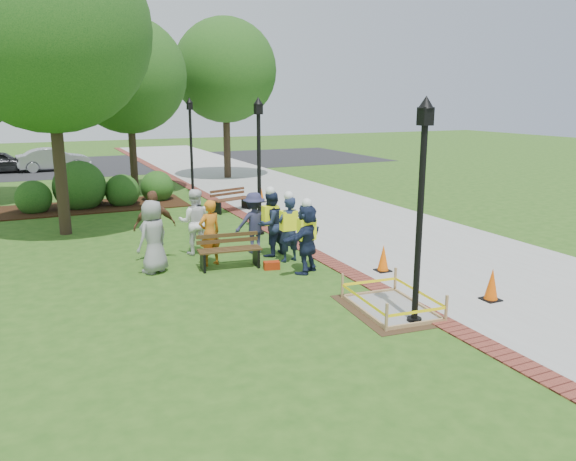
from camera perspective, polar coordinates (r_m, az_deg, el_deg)
name	(u,v)px	position (r m, az deg, el deg)	size (l,w,h in m)	color
ground	(290,285)	(13.01, 0.20, -5.61)	(100.00, 100.00, 0.00)	#285116
sidewalk	(298,200)	(23.86, 1.03, 3.12)	(6.00, 60.00, 0.02)	#9E9E99
brick_edging	(225,206)	(22.67, -6.41, 2.51)	(0.50, 60.00, 0.03)	maroon
mulch_bed	(96,206)	(23.65, -18.96, 2.33)	(7.00, 3.00, 0.05)	#381E0F
parking_lot	(118,164)	(38.75, -16.90, 6.46)	(36.00, 12.00, 0.01)	black
wet_concrete_pad	(391,299)	(11.69, 10.44, -6.83)	(1.88, 2.43, 0.55)	#47331E
bench_near	(230,258)	(14.32, -5.93, -2.75)	(1.64, 0.71, 0.86)	#4C371A
bench_far	(231,204)	(21.52, -5.76, 2.65)	(1.65, 0.95, 0.85)	#542D1D
cone_front	(492,285)	(12.70, 19.99, -5.26)	(0.37, 0.37, 0.72)	black
cone_back	(383,259)	(14.12, 9.65, -2.85)	(0.35, 0.35, 0.70)	black
cone_far	(261,194)	(23.33, -2.78, 3.70)	(0.36, 0.36, 0.71)	black
toolbox	(272,265)	(14.20, -1.68, -3.56)	(0.40, 0.22, 0.20)	#9F270C
lamp_near	(421,196)	(10.53, 13.36, 3.47)	(0.28, 0.28, 4.26)	black
lamp_mid	(259,156)	(17.49, -2.98, 7.57)	(0.28, 0.28, 4.26)	black
lamp_far	(191,139)	(25.07, -9.84, 9.11)	(0.28, 0.28, 4.26)	black
tree_left	(47,29)	(18.89, -23.28, 18.26)	(6.08, 6.08, 9.24)	#3D2D1E
tree_back	(128,75)	(26.20, -15.93, 14.92)	(5.04, 5.04, 7.72)	#3D2D1E
tree_right	(225,71)	(30.64, -6.40, 15.84)	(5.40, 5.40, 8.34)	#3D2D1E
shrub_a	(35,213)	(23.28, -24.31, 1.66)	(1.33, 1.33, 1.33)	#124114
shrub_b	(81,208)	(23.59, -20.25, 2.16)	(2.02, 2.02, 2.02)	#124114
shrub_c	(123,205)	(23.64, -16.39, 2.46)	(1.36, 1.36, 1.36)	#124114
shrub_d	(158,201)	(24.39, -13.08, 2.98)	(1.37, 1.37, 1.37)	#124114
shrub_e	(91,204)	(24.39, -19.38, 2.57)	(0.96, 0.96, 0.96)	#124114
casual_person_a	(153,237)	(14.14, -13.54, -0.62)	(0.69, 0.64, 1.81)	gray
casual_person_b	(210,233)	(14.49, -7.96, -0.26)	(0.62, 0.49, 1.71)	#C86B17
casual_person_c	(195,222)	(15.60, -9.47, 0.86)	(0.67, 0.53, 1.81)	white
casual_person_d	(155,227)	(15.08, -13.38, 0.40)	(0.62, 0.42, 1.89)	brown
casual_person_e	(254,223)	(15.57, -3.46, 0.78)	(0.56, 0.38, 1.70)	#2B2C4C
hivis_worker_a	(307,236)	(13.73, 1.90, -0.57)	(0.65, 0.60, 1.87)	#1C304B
hivis_worker_b	(289,227)	(14.66, 0.07, 0.36)	(0.62, 0.47, 1.88)	#1A2545
hivis_worker_c	(270,222)	(15.22, -1.80, 0.89)	(0.66, 0.56, 1.92)	#162639
parked_car_a	(2,173)	(36.75, -27.06, 5.23)	(4.26, 1.85, 1.39)	#242426
parked_car_b	(55,171)	(36.60, -22.62, 5.64)	(4.50, 1.96, 1.47)	#A2A1A6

